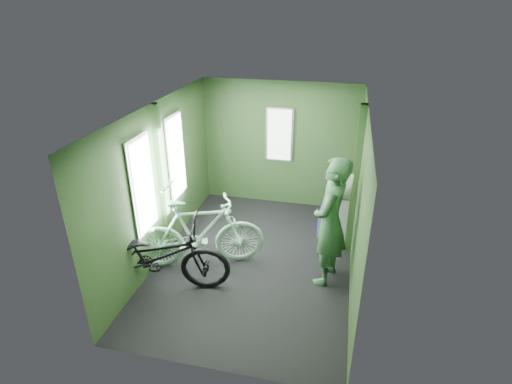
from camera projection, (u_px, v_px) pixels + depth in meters
The scene contains 6 objects.
room at pixel (252, 171), 5.40m from camera, with size 4.00×4.02×2.31m.
bicycle_black at pixel (160, 287), 5.44m from camera, with size 0.68×1.94×1.02m, color black.
bicycle_mint at pixel (202, 265), 5.88m from camera, with size 0.52×1.85×1.11m, color #98D5AF.
passenger at pixel (330, 222), 5.22m from camera, with size 0.58×0.76×1.81m.
waste_box at pixel (344, 218), 6.24m from camera, with size 0.26×0.37×0.89m, color gray.
bench_seat at pixel (337, 213), 6.75m from camera, with size 0.55×0.90×0.91m.
Camera 1 is at (1.12, -4.80, 3.54)m, focal length 28.00 mm.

